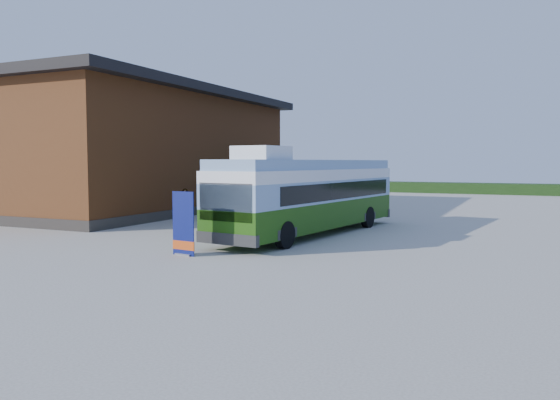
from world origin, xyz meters
The scene contains 10 objects.
ground centered at (0.00, 0.00, 0.00)m, with size 100.00×100.00×0.00m, color #BCB7AD.
barn centered at (-10.50, 10.00, 3.59)m, with size 9.60×21.20×7.50m.
hedge centered at (8.00, 38.00, 0.50)m, with size 40.00×3.00×1.00m, color #264419.
bus centered at (2.48, 3.41, 1.73)m, with size 4.06×12.04×3.63m.
awning centered at (0.01, 3.65, 2.64)m, with size 3.20×4.58×0.52m.
banner centered at (0.63, -3.22, 0.86)m, with size 0.91×0.26×2.10m.
picnic_table centered at (1.74, 1.48, 0.54)m, with size 1.42×1.30×0.72m.
person_a centered at (-5.04, 5.17, 0.86)m, with size 0.62×0.41×1.71m, color #999999.
person_b centered at (-4.65, 8.15, 0.85)m, with size 0.83×0.64×1.70m, color #999999.
slurry_tanker centered at (-4.18, 12.65, 1.37)m, with size 2.95×6.29×2.38m.
Camera 1 is at (10.84, -17.96, 3.06)m, focal length 35.00 mm.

